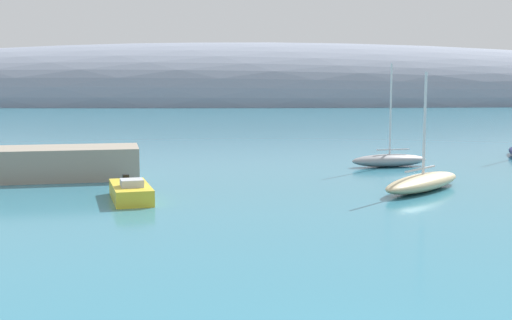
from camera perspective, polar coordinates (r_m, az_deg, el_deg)
distant_ridge at (r=227.30m, az=-0.48°, el=4.98°), size 393.48×80.73×42.55m
sailboat_sand_mid_mooring at (r=39.94m, az=14.57°, el=-1.89°), size 7.16×7.52×7.11m
sailboat_grey_outer_mooring at (r=51.23m, az=11.74°, el=0.02°), size 6.44×3.04×7.99m
motorboat_yellow_alongside_breakwater at (r=36.16m, az=-11.05°, el=-2.76°), size 3.20×5.76×1.27m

